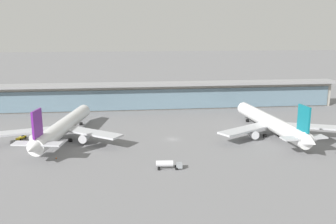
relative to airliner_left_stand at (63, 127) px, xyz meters
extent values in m
plane|color=slate|center=(44.55, -3.57, -5.73)|extent=(1200.00, 1200.00, 0.00)
cylinder|color=white|center=(0.25, 1.37, 0.02)|extent=(16.29, 57.72, 6.07)
cone|color=white|center=(5.84, 32.08, 0.02)|extent=(6.83, 6.44, 5.95)
cone|color=white|center=(-5.29, -29.03, 0.63)|extent=(6.57, 7.55, 5.46)
cube|color=black|center=(5.22, 28.66, 1.08)|extent=(4.93, 3.29, 0.73)
cube|color=#B7BABF|center=(-13.57, -1.48, -1.04)|extent=(27.00, 13.52, 0.73)
cube|color=#B7BABF|center=(12.18, -6.17, -1.04)|extent=(25.05, 20.90, 0.73)
cylinder|color=silver|center=(-10.59, -2.64, -3.13)|extent=(4.08, 4.93, 3.35)
cylinder|color=silver|center=(8.98, -6.21, -3.13)|extent=(4.08, 4.93, 3.35)
cube|color=#661E84|center=(-4.35, -23.85, 7.77)|extent=(2.03, 7.34, 9.42)
cube|color=#B7BABF|center=(-4.53, -24.88, 0.93)|extent=(17.30, 7.53, 0.52)
cylinder|color=black|center=(-3.61, -1.11, -5.00)|extent=(1.50, 1.67, 1.47)
cylinder|color=black|center=(2.98, -2.31, -5.00)|extent=(1.50, 1.67, 1.47)
cylinder|color=black|center=(4.38, 24.03, -5.00)|extent=(1.50, 1.67, 1.47)
cylinder|color=white|center=(86.99, -2.13, 0.02)|extent=(10.71, 57.87, 6.07)
cone|color=white|center=(84.47, 28.98, 0.02)|extent=(6.37, 5.93, 5.95)
cone|color=white|center=(89.49, -32.93, 0.63)|extent=(5.99, 7.10, 5.46)
cube|color=black|center=(84.75, 25.52, 1.08)|extent=(4.74, 2.87, 0.73)
cube|color=#B7BABF|center=(74.38, -8.45, -1.04)|extent=(25.93, 19.10, 0.73)
cube|color=#B7BABF|center=(100.46, -6.33, -1.04)|extent=(26.81, 15.77, 0.73)
cylinder|color=silver|center=(77.56, -8.81, -3.13)|extent=(3.69, 4.65, 3.35)
cylinder|color=silver|center=(97.38, -7.20, -3.13)|extent=(3.69, 4.65, 3.35)
cube|color=#0F6B7A|center=(89.07, -27.69, 7.77)|extent=(1.32, 7.36, 9.42)
cube|color=#B7BABF|center=(89.15, -28.73, 0.93)|extent=(17.06, 5.94, 0.52)
cylinder|color=black|center=(83.91, -5.53, -5.00)|extent=(1.37, 1.56, 1.47)
cylinder|color=black|center=(90.58, -4.99, -5.00)|extent=(1.37, 1.56, 1.47)
cylinder|color=black|center=(85.13, 20.83, -5.00)|extent=(1.37, 1.56, 1.47)
cube|color=yellow|center=(-17.79, 3.59, -4.98)|extent=(3.48, 5.12, 0.60)
cube|color=black|center=(-16.88, 5.83, -3.90)|extent=(2.33, 4.00, 1.72)
cylinder|color=black|center=(-17.93, 5.45, -5.28)|extent=(0.60, 0.94, 0.90)
cylinder|color=black|center=(-16.39, 4.83, -5.28)|extent=(0.60, 0.94, 0.90)
cylinder|color=black|center=(-19.19, 2.34, -5.28)|extent=(0.60, 0.94, 0.90)
cylinder|color=black|center=(-17.66, 1.72, -5.28)|extent=(0.60, 0.94, 0.90)
cube|color=gray|center=(42.65, -36.59, -4.53)|extent=(2.16, 2.53, 1.50)
cylinder|color=silver|center=(37.86, -36.26, -3.83)|extent=(5.73, 2.48, 2.10)
cylinder|color=black|center=(41.78, -35.42, -5.28)|extent=(0.92, 0.34, 0.90)
cylinder|color=black|center=(41.63, -37.62, -5.28)|extent=(0.92, 0.34, 0.90)
cylinder|color=black|center=(36.09, -35.03, -5.28)|extent=(0.92, 0.34, 0.90)
cylinder|color=black|center=(35.94, -37.23, -5.28)|extent=(0.92, 0.34, 0.90)
cube|color=#9E998E|center=(44.55, 56.36, 1.27)|extent=(203.05, 8.00, 14.00)
cube|color=slate|center=(44.55, 52.06, 0.57)|extent=(198.99, 0.50, 11.20)
cube|color=gray|center=(44.55, 54.36, 8.87)|extent=(207.11, 12.80, 1.20)
cone|color=orange|center=(0.80, -22.10, -5.38)|extent=(0.44, 0.44, 0.70)
cube|color=black|center=(0.80, -22.10, -5.71)|extent=(0.62, 0.62, 0.04)
camera|label=1|loc=(25.70, -149.42, 39.33)|focal=39.45mm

